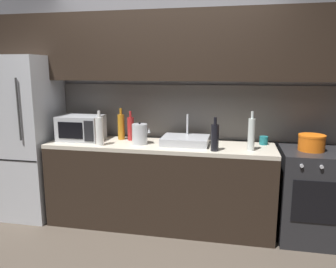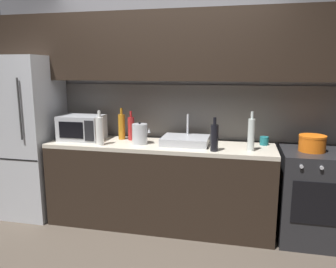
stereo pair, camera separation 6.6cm
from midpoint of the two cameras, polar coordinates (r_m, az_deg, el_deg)
name	(u,v)px [view 1 (the left image)]	position (r m, az deg, el deg)	size (l,w,h in m)	color
back_wall	(165,80)	(3.68, -1.00, 9.25)	(4.11, 0.44, 2.50)	slate
counter_run	(160,184)	(3.60, -1.98, -8.68)	(2.37, 0.60, 0.90)	black
refrigerator	(26,137)	(4.12, -23.71, -0.49)	(0.68, 0.69, 1.81)	#B7BABF
oven_range	(310,195)	(3.59, 22.86, -9.66)	(0.60, 0.62, 0.90)	#232326
microwave	(81,128)	(3.77, -15.20, 1.04)	(0.46, 0.35, 0.27)	#A8AAAF
sink_basin	(185,140)	(3.44, 2.48, -1.10)	(0.48, 0.38, 0.30)	#ADAFB5
kettle	(140,134)	(3.45, -5.43, -0.01)	(0.20, 0.16, 0.23)	#B7BABF
wine_bottle_white	(100,131)	(3.45, -12.25, 0.52)	(0.08, 0.08, 0.36)	silver
wine_bottle_amber	(121,126)	(3.70, -8.58, 1.29)	(0.08, 0.08, 0.35)	#B27019
wine_bottle_clear	(251,134)	(3.24, 13.62, -0.01)	(0.07, 0.07, 0.38)	silver
wine_bottle_red	(131,128)	(3.65, -6.97, 0.99)	(0.07, 0.07, 0.32)	#A82323
wine_bottle_dark	(215,137)	(3.17, 7.49, -0.54)	(0.07, 0.07, 0.33)	black
mug_teal	(264,140)	(3.56, 15.66, -1.07)	(0.09, 0.09, 0.09)	#19666B
cooking_pot	(312,143)	(3.44, 23.02, -1.38)	(0.25, 0.25, 0.15)	orange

